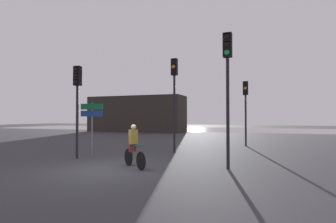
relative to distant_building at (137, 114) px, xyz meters
The scene contains 9 objects.
ground_plane 25.81m from the distant_building, 65.41° to the right, with size 120.00×120.00×0.00m, color #333338.
water_strip 14.83m from the distant_building, 43.07° to the left, with size 80.00×16.00×0.01m, color gray.
distant_building is the anchor object (origin of this frame).
traffic_light_far_right 20.08m from the distant_building, 42.17° to the right, with size 0.34×0.35×4.28m.
traffic_light_center 21.50m from the distant_building, 57.69° to the right, with size 0.34×0.35×5.06m.
traffic_light_near_left 23.01m from the distant_building, 69.87° to the right, with size 0.33×0.35×4.25m.
traffic_light_near_right 26.27m from the distant_building, 55.80° to the right, with size 0.33×0.35×5.00m.
direction_sign_post 22.35m from the distant_building, 68.62° to the right, with size 1.07×0.30×2.60m.
cyclist 25.40m from the distant_building, 63.32° to the right, with size 1.40×1.05×1.62m.
Camera 1 is at (5.29, -8.11, 1.88)m, focal length 28.00 mm.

